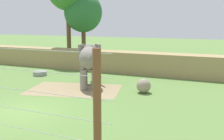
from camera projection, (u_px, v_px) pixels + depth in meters
The scene contains 7 objects.
ground_plane at pixel (24, 111), 13.17m from camera, with size 120.00×120.00×0.00m, color #5B7F3D.
dirt_patch at pixel (74, 89), 17.42m from camera, with size 5.82×3.64×0.01m, color #937F5B.
embankment_wall at pixel (116, 61), 23.52m from camera, with size 36.00×1.80×1.79m, color tan.
elephant at pixel (89, 59), 17.91m from camera, with size 2.51×3.46×2.79m.
enrichment_ball at pixel (144, 86), 16.56m from camera, with size 0.88×0.88×0.88m, color gray.
water_tub at pixel (40, 73), 21.90m from camera, with size 1.10×1.10×0.35m.
tree_far_left at pixel (83, 13), 27.86m from camera, with size 3.91×3.91×7.32m.
Camera 1 is at (8.96, -9.85, 4.34)m, focal length 43.22 mm.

